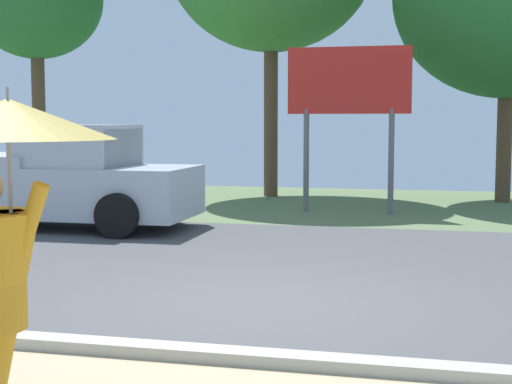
% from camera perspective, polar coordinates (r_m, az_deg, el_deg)
% --- Properties ---
extents(ground_plane, '(40.00, 22.00, 0.20)m').
position_cam_1_polar(ground_plane, '(11.05, 3.99, -5.06)').
color(ground_plane, '#4C4C4F').
extents(pickup_truck, '(5.20, 2.28, 1.88)m').
position_cam_1_polar(pickup_truck, '(14.37, -14.90, 0.89)').
color(pickup_truck, '#ADB2BA').
rests_on(pickup_truck, ground_plane).
extents(roadside_billboard, '(2.60, 0.12, 3.50)m').
position_cam_1_polar(roadside_billboard, '(16.13, 7.02, 7.47)').
color(roadside_billboard, slate).
rests_on(roadside_billboard, ground_plane).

